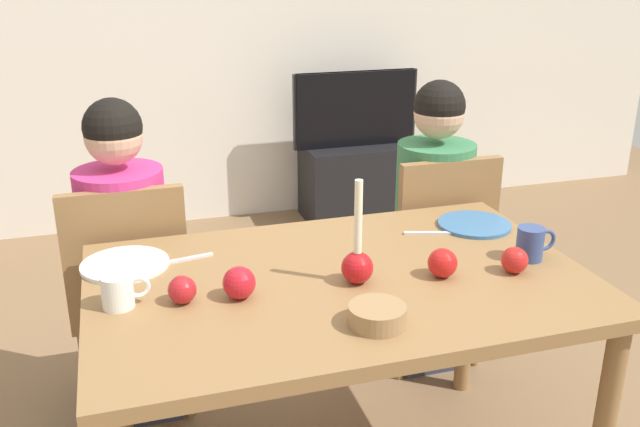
{
  "coord_description": "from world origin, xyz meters",
  "views": [
    {
      "loc": [
        -0.57,
        -1.68,
        1.61
      ],
      "look_at": [
        0.0,
        0.2,
        0.87
      ],
      "focal_mm": 39.03,
      "sensor_mm": 36.0,
      "label": 1
    }
  ],
  "objects_px": {
    "person_left_child": "(128,268)",
    "apple_far_edge": "(239,283)",
    "plate_left": "(125,264)",
    "apple_near_candle": "(442,263)",
    "candle_centerpiece": "(357,262)",
    "apple_by_left_plate": "(182,290)",
    "tv_stand": "(354,182)",
    "chair_left": "(130,287)",
    "dining_table": "(340,303)",
    "plate_right": "(474,224)",
    "mug_right": "(531,243)",
    "apple_by_right_mug": "(515,260)",
    "chair_right": "(435,248)",
    "tv": "(356,109)",
    "person_right_child": "(432,232)",
    "mug_left": "(119,290)",
    "bowl_walnuts": "(378,315)"
  },
  "relations": [
    {
      "from": "apple_by_right_mug",
      "to": "mug_right",
      "type": "bearing_deg",
      "value": 35.35
    },
    {
      "from": "apple_near_candle",
      "to": "tv",
      "type": "bearing_deg",
      "value": 76.03
    },
    {
      "from": "dining_table",
      "to": "apple_near_candle",
      "type": "height_order",
      "value": "apple_near_candle"
    },
    {
      "from": "person_left_child",
      "to": "mug_left",
      "type": "relative_size",
      "value": 9.36
    },
    {
      "from": "candle_centerpiece",
      "to": "dining_table",
      "type": "bearing_deg",
      "value": 125.76
    },
    {
      "from": "dining_table",
      "to": "bowl_walnuts",
      "type": "height_order",
      "value": "bowl_walnuts"
    },
    {
      "from": "plate_left",
      "to": "apple_by_right_mug",
      "type": "distance_m",
      "value": 1.13
    },
    {
      "from": "tv",
      "to": "mug_left",
      "type": "bearing_deg",
      "value": -122.57
    },
    {
      "from": "person_right_child",
      "to": "dining_table",
      "type": "bearing_deg",
      "value": -133.09
    },
    {
      "from": "dining_table",
      "to": "apple_by_right_mug",
      "type": "relative_size",
      "value": 18.2
    },
    {
      "from": "tv_stand",
      "to": "apple_near_candle",
      "type": "height_order",
      "value": "apple_near_candle"
    },
    {
      "from": "tv_stand",
      "to": "apple_by_right_mug",
      "type": "xyz_separation_m",
      "value": [
        -0.38,
        -2.42,
        0.55
      ]
    },
    {
      "from": "person_left_child",
      "to": "candle_centerpiece",
      "type": "bearing_deg",
      "value": -48.48
    },
    {
      "from": "mug_left",
      "to": "apple_by_right_mug",
      "type": "distance_m",
      "value": 1.09
    },
    {
      "from": "person_right_child",
      "to": "apple_by_right_mug",
      "type": "bearing_deg",
      "value": -98.67
    },
    {
      "from": "dining_table",
      "to": "person_left_child",
      "type": "bearing_deg",
      "value": 131.9
    },
    {
      "from": "tv_stand",
      "to": "tv",
      "type": "relative_size",
      "value": 0.81
    },
    {
      "from": "apple_by_left_plate",
      "to": "apple_far_edge",
      "type": "relative_size",
      "value": 0.85
    },
    {
      "from": "person_left_child",
      "to": "plate_right",
      "type": "relative_size",
      "value": 4.82
    },
    {
      "from": "plate_right",
      "to": "apple_by_right_mug",
      "type": "xyz_separation_m",
      "value": [
        -0.07,
        -0.36,
        0.03
      ]
    },
    {
      "from": "chair_right",
      "to": "chair_left",
      "type": "bearing_deg",
      "value": 180.0
    },
    {
      "from": "person_right_child",
      "to": "apple_far_edge",
      "type": "bearing_deg",
      "value": -142.69
    },
    {
      "from": "plate_right",
      "to": "apple_near_candle",
      "type": "relative_size",
      "value": 2.89
    },
    {
      "from": "plate_left",
      "to": "apple_near_candle",
      "type": "relative_size",
      "value": 3.03
    },
    {
      "from": "apple_by_left_plate",
      "to": "mug_left",
      "type": "bearing_deg",
      "value": 169.26
    },
    {
      "from": "person_right_child",
      "to": "tv_stand",
      "type": "bearing_deg",
      "value": 80.82
    },
    {
      "from": "apple_by_right_mug",
      "to": "apple_by_left_plate",
      "type": "bearing_deg",
      "value": 174.53
    },
    {
      "from": "chair_left",
      "to": "bowl_walnuts",
      "type": "relative_size",
      "value": 6.27
    },
    {
      "from": "chair_right",
      "to": "apple_near_candle",
      "type": "distance_m",
      "value": 0.81
    },
    {
      "from": "dining_table",
      "to": "plate_right",
      "type": "xyz_separation_m",
      "value": [
        0.55,
        0.24,
        0.09
      ]
    },
    {
      "from": "candle_centerpiece",
      "to": "mug_right",
      "type": "xyz_separation_m",
      "value": [
        0.55,
        -0.0,
        -0.01
      ]
    },
    {
      "from": "chair_right",
      "to": "mug_left",
      "type": "bearing_deg",
      "value": -153.27
    },
    {
      "from": "person_left_child",
      "to": "apple_far_edge",
      "type": "bearing_deg",
      "value": -67.81
    },
    {
      "from": "apple_near_candle",
      "to": "dining_table",
      "type": "bearing_deg",
      "value": 163.72
    },
    {
      "from": "plate_right",
      "to": "bowl_walnuts",
      "type": "xyz_separation_m",
      "value": [
        -0.55,
        -0.52,
        0.02
      ]
    },
    {
      "from": "chair_right",
      "to": "person_right_child",
      "type": "height_order",
      "value": "person_right_child"
    },
    {
      "from": "apple_near_candle",
      "to": "apple_by_right_mug",
      "type": "relative_size",
      "value": 1.09
    },
    {
      "from": "tv_stand",
      "to": "apple_by_right_mug",
      "type": "bearing_deg",
      "value": -99.02
    },
    {
      "from": "person_left_child",
      "to": "apple_near_candle",
      "type": "height_order",
      "value": "person_left_child"
    },
    {
      "from": "apple_near_candle",
      "to": "mug_left",
      "type": "bearing_deg",
      "value": 174.53
    },
    {
      "from": "person_left_child",
      "to": "apple_by_left_plate",
      "type": "distance_m",
      "value": 0.71
    },
    {
      "from": "mug_right",
      "to": "tv_stand",
      "type": "bearing_deg",
      "value": 83.04
    },
    {
      "from": "chair_left",
      "to": "apple_by_left_plate",
      "type": "bearing_deg",
      "value": -78.34
    },
    {
      "from": "person_right_child",
      "to": "tv",
      "type": "height_order",
      "value": "person_right_child"
    },
    {
      "from": "person_right_child",
      "to": "mug_left",
      "type": "distance_m",
      "value": 1.38
    },
    {
      "from": "candle_centerpiece",
      "to": "apple_by_left_plate",
      "type": "distance_m",
      "value": 0.48
    },
    {
      "from": "dining_table",
      "to": "person_right_child",
      "type": "height_order",
      "value": "person_right_child"
    },
    {
      "from": "person_right_child",
      "to": "apple_near_candle",
      "type": "height_order",
      "value": "person_right_child"
    },
    {
      "from": "chair_right",
      "to": "mug_right",
      "type": "bearing_deg",
      "value": -91.58
    },
    {
      "from": "chair_left",
      "to": "tv",
      "type": "bearing_deg",
      "value": 49.6
    }
  ]
}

